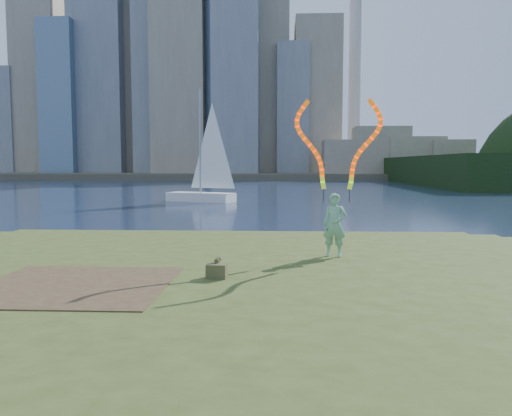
{
  "coord_description": "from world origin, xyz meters",
  "views": [
    {
      "loc": [
        1.31,
        -11.49,
        2.89
      ],
      "look_at": [
        0.73,
        1.0,
        1.79
      ],
      "focal_mm": 35.0,
      "sensor_mm": 36.0,
      "label": 1
    }
  ],
  "objects": [
    {
      "name": "woman_with_ribbons",
      "position": [
        2.58,
        -0.22,
        2.26
      ],
      "size": [
        1.93,
        0.56,
        3.85
      ],
      "rotation": [
        0.0,
        0.0,
        -0.24
      ],
      "color": "#12753E",
      "rests_on": "grassy_knoll"
    },
    {
      "name": "far_shore",
      "position": [
        0.0,
        95.0,
        0.6
      ],
      "size": [
        320.0,
        40.0,
        1.2
      ],
      "primitive_type": "cube",
      "color": "#4B4637",
      "rests_on": "ground"
    },
    {
      "name": "canvas_bag",
      "position": [
        0.17,
        -2.51,
        0.94
      ],
      "size": [
        0.39,
        0.44,
        0.35
      ],
      "rotation": [
        0.0,
        0.0,
        -0.11
      ],
      "color": "#48512A",
      "rests_on": "grassy_knoll"
    },
    {
      "name": "ground",
      "position": [
        0.0,
        0.0,
        0.0
      ],
      "size": [
        320.0,
        320.0,
        0.0
      ],
      "primitive_type": "plane",
      "color": "#1A2842",
      "rests_on": "ground"
    },
    {
      "name": "dirt_patch",
      "position": [
        -2.2,
        -3.2,
        0.81
      ],
      "size": [
        3.2,
        3.0,
        0.02
      ],
      "primitive_type": "cube",
      "color": "#47331E",
      "rests_on": "grassy_knoll"
    },
    {
      "name": "sailboat",
      "position": [
        -4.48,
        26.62,
        1.49
      ],
      "size": [
        5.62,
        3.69,
        8.65
      ],
      "rotation": [
        0.0,
        0.0,
        -0.4
      ],
      "color": "white",
      "rests_on": "ground"
    },
    {
      "name": "grassy_knoll",
      "position": [
        0.0,
        -2.3,
        0.34
      ],
      "size": [
        20.0,
        18.0,
        0.8
      ],
      "color": "#3B4B1A",
      "rests_on": "ground"
    }
  ]
}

